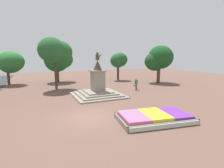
# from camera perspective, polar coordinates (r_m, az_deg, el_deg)

# --- Properties ---
(ground_plane) EXTENTS (75.20, 75.20, 0.00)m
(ground_plane) POSITION_cam_1_polar(r_m,az_deg,el_deg) (13.27, -7.45, -10.65)
(ground_plane) COLOR brown
(flower_planter) EXTENTS (5.48, 3.68, 0.55)m
(flower_planter) POSITION_cam_1_polar(r_m,az_deg,el_deg) (12.70, 13.70, -10.58)
(flower_planter) COLOR #38281C
(flower_planter) RESTS_ON ground_plane
(statue_monument) EXTENTS (5.37, 5.37, 4.86)m
(statue_monument) POSITION_cam_1_polar(r_m,az_deg,el_deg) (19.61, -4.64, -1.36)
(statue_monument) COLOR gray
(statue_monument) RESTS_ON ground_plane
(pedestrian_with_handbag) EXTENTS (0.71, 0.36, 1.59)m
(pedestrian_with_handbag) POSITION_cam_1_polar(r_m,az_deg,el_deg) (23.11, 7.90, 0.27)
(pedestrian_with_handbag) COLOR #8C4C99
(pedestrian_with_handbag) RESTS_ON ground_plane
(park_tree_far_left) EXTENTS (3.12, 2.62, 4.96)m
(park_tree_far_left) POSITION_cam_1_polar(r_m,az_deg,el_deg) (31.39, 2.30, 7.77)
(park_tree_far_left) COLOR #4C3823
(park_tree_far_left) RESTS_ON ground_plane
(park_tree_behind_statue) EXTENTS (4.71, 4.18, 5.58)m
(park_tree_behind_statue) POSITION_cam_1_polar(r_m,az_deg,el_deg) (30.40, -17.01, 7.51)
(park_tree_behind_statue) COLOR brown
(park_tree_behind_statue) RESTS_ON ground_plane
(park_tree_far_right) EXTENTS (4.42, 4.17, 6.05)m
(park_tree_far_right) POSITION_cam_1_polar(r_m,az_deg,el_deg) (29.40, 14.97, 7.96)
(park_tree_far_right) COLOR #4C3823
(park_tree_far_right) RESTS_ON ground_plane
(park_tree_street_side) EXTENTS (4.38, 4.10, 6.79)m
(park_tree_street_side) POSITION_cam_1_polar(r_m,az_deg,el_deg) (23.83, -18.40, 10.34)
(park_tree_street_side) COLOR #4C3823
(park_tree_street_side) RESTS_ON ground_plane
(park_tree_mid_canopy) EXTENTS (4.42, 3.82, 5.12)m
(park_tree_mid_canopy) POSITION_cam_1_polar(r_m,az_deg,el_deg) (30.57, -30.46, 6.26)
(park_tree_mid_canopy) COLOR #4C3823
(park_tree_mid_canopy) RESTS_ON ground_plane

